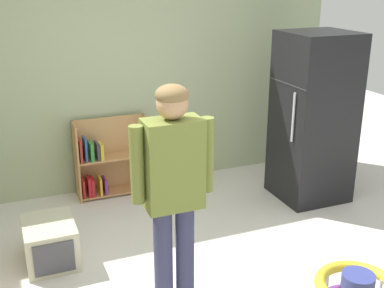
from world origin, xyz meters
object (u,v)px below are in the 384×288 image
at_px(bookshelf, 107,162).
at_px(standing_person, 173,185).
at_px(refrigerator, 313,118).
at_px(pet_carrier, 50,242).

relative_size(bookshelf, standing_person, 0.50).
bearing_deg(refrigerator, pet_carrier, -173.89).
xyz_separation_m(bookshelf, standing_person, (-0.02, -2.21, 0.64)).
bearing_deg(bookshelf, standing_person, -90.64).
height_order(bookshelf, pet_carrier, bookshelf).
bearing_deg(bookshelf, refrigerator, -23.42).
xyz_separation_m(bookshelf, pet_carrier, (-0.77, -1.18, -0.19)).
xyz_separation_m(refrigerator, standing_person, (-2.05, -1.34, 0.13)).
bearing_deg(pet_carrier, standing_person, -54.40).
height_order(bookshelf, standing_person, standing_person).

